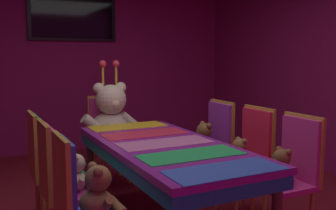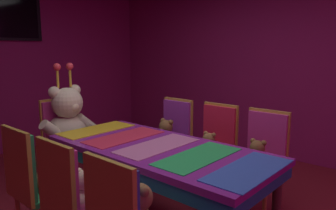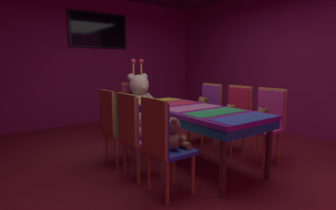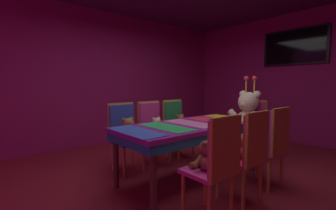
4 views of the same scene
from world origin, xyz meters
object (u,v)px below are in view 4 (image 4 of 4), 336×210
Objects in this scene: wall_tv at (294,47)px; teddy_right_2 at (262,138)px; chair_left_2 at (175,122)px; chair_right_2 at (274,140)px; teddy_left_1 at (157,128)px; teddy_right_1 at (238,148)px; teddy_left_2 at (181,124)px; chair_left_1 at (151,126)px; king_teddy_bear at (248,114)px; chair_right_0 at (218,159)px; throne_chair at (253,122)px; chair_right_1 at (250,148)px; teddy_right_0 at (206,157)px; banquet_table at (191,130)px; chair_left_0 at (124,130)px; teddy_left_0 at (129,131)px.

teddy_right_2 is at bearing -74.62° from wall_tv.
chair_right_2 is (1.74, 0.03, 0.00)m from chair_left_2.
teddy_left_1 is 3.52m from wall_tv.
chair_right_2 is (0.12, 0.56, 0.03)m from teddy_right_1.
chair_right_2 is 0.15m from teddy_right_2.
teddy_left_2 is 0.32× the size of chair_right_2.
teddy_right_1 is at bearing -0.39° from chair_left_1.
chair_left_2 is 3.59× the size of teddy_right_1.
king_teddy_bear is at bearing -90.00° from wall_tv.
teddy_right_2 is at bearing 19.21° from chair_left_1.
chair_right_0 is 1.00× the size of throne_chair.
chair_left_2 is 1.25m from king_teddy_bear.
chair_right_1 reaches higher than teddy_right_2.
chair_left_2 is 1.00× the size of chair_right_0.
king_teddy_bear is at bearing -62.18° from teddy_right_1.
teddy_right_0 is at bearing 75.42° from chair_right_1.
chair_right_1 is (0.88, -0.02, -0.06)m from banquet_table.
chair_left_2 is 3.31× the size of teddy_right_0.
chair_right_1 is at bearing -0.36° from chair_left_1.
teddy_right_2 is at bearing 37.60° from banquet_table.
chair_left_2 is at bearing -16.72° from chair_right_1.
chair_right_2 is (0.85, 0.54, -0.06)m from banquet_table.
king_teddy_bear is at bearing 90.00° from banquet_table.
teddy_left_2 is at bearing -40.68° from king_teddy_bear.
chair_left_2 is 1.05× the size of king_teddy_bear.
chair_left_0 and throne_chair have the same top height.
teddy_left_2 is 1.13× the size of teddy_right_1.
banquet_table is 0.73m from teddy_left_1.
chair_left_1 is at bearing -32.38° from king_teddy_bear.
chair_left_0 is 3.31× the size of teddy_right_0.
chair_left_2 is at bearing 150.04° from banquet_table.
king_teddy_bear is at bearing 62.08° from teddy_left_1.
chair_right_1 is 3.56m from wall_tv.
wall_tv reaches higher than throne_chair.
banquet_table is 2.05× the size of chair_right_1.
throne_chair is (-0.85, 1.00, 0.00)m from chair_right_2.
teddy_left_0 is 0.36× the size of throne_chair.
chair_left_2 is (-0.88, 0.51, -0.06)m from banquet_table.
chair_left_2 is at bearing 1.18° from teddy_right_2.
teddy_left_2 is at bearing 83.52° from chair_left_0.
wall_tv is (-0.88, 3.13, 1.45)m from chair_right_1.
teddy_right_0 is at bearing 91.71° from teddy_right_2.
chair_left_0 and chair_left_2 have the same top height.
teddy_right_0 is 0.30× the size of chair_right_1.
banquet_table is at bearing -1.44° from teddy_right_1.
chair_right_2 is at bearing -71.63° from wall_tv.
teddy_left_1 is at bearing -27.92° from king_teddy_bear.
teddy_left_0 reaches higher than banquet_table.
banquet_table is 7.35× the size of teddy_right_1.
teddy_left_1 is at bearing -73.41° from chair_left_2.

